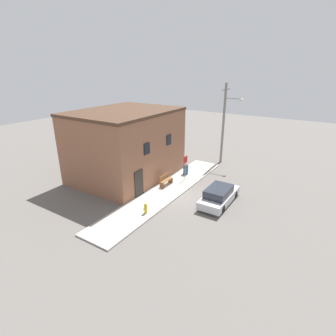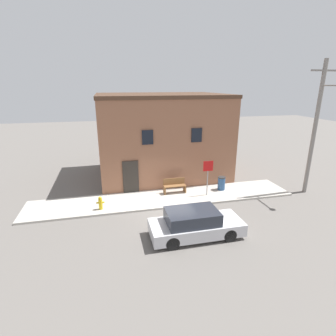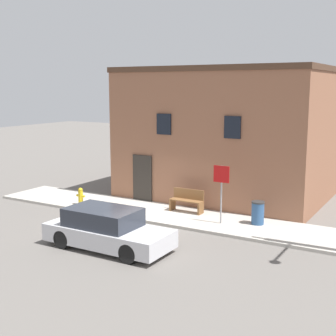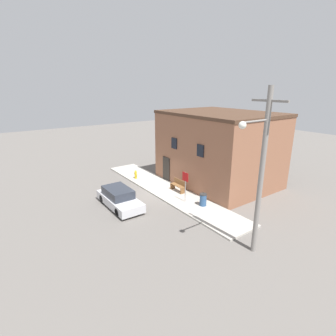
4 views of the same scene
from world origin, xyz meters
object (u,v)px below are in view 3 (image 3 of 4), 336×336
object	(u,v)px
stop_sign	(221,184)
bench	(187,201)
trash_bin	(258,213)
parked_car	(107,229)
fire_hydrant	(81,196)

from	to	relation	value
stop_sign	bench	distance (m)	2.34
trash_bin	stop_sign	bearing A→B (deg)	-153.82
stop_sign	trash_bin	size ratio (longest dim) A/B	2.52
stop_sign	parked_car	size ratio (longest dim) A/B	0.52
bench	parked_car	world-z (taller)	parked_car
fire_hydrant	trash_bin	xyz separation A→B (m)	(7.73, 1.11, 0.06)
bench	trash_bin	size ratio (longest dim) A/B	1.60
bench	stop_sign	bearing A→B (deg)	-23.57
stop_sign	fire_hydrant	bearing A→B (deg)	-175.60
bench	fire_hydrant	bearing A→B (deg)	-163.89
bench	trash_bin	xyz separation A→B (m)	(3.14, -0.21, -0.01)
fire_hydrant	parked_car	bearing A→B (deg)	-40.43
stop_sign	bench	world-z (taller)	stop_sign
bench	trash_bin	world-z (taller)	bench
fire_hydrant	trash_bin	bearing A→B (deg)	8.19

